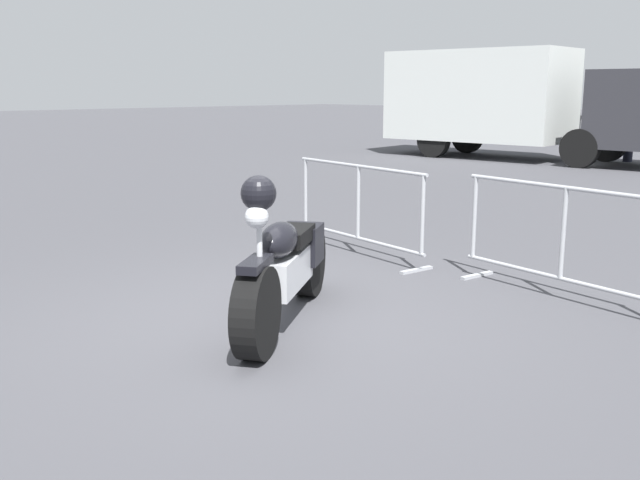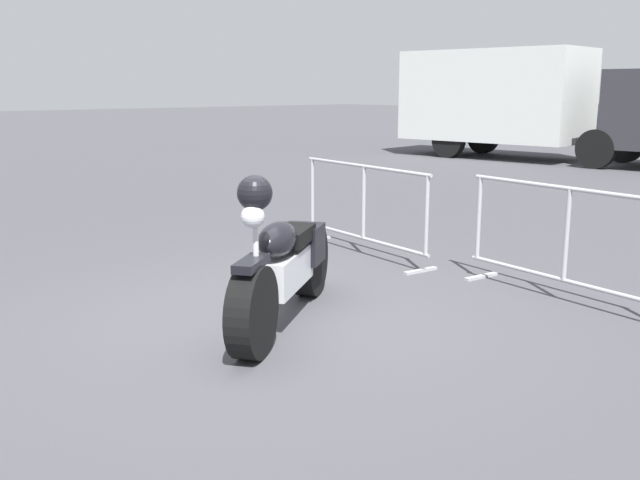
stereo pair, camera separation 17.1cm
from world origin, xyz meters
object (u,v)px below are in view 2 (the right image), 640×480
object	(u,v)px
crowd_barrier_near	(364,209)
parked_car_black	(569,122)
crowd_barrier_far	(566,243)
parked_car_blue	(498,119)
motorcycle	(285,264)
box_truck	(524,99)

from	to	relation	value
crowd_barrier_near	parked_car_black	distance (m)	21.12
crowd_barrier_far	parked_car_blue	world-z (taller)	parked_car_blue
motorcycle	crowd_barrier_far	xyz separation A→B (m)	(1.28, 2.28, 0.05)
parked_car_blue	parked_car_black	bearing A→B (deg)	-87.42
crowd_barrier_far	motorcycle	bearing A→B (deg)	-119.36
parked_car_black	parked_car_blue	bearing A→B (deg)	92.58
crowd_barrier_near	crowd_barrier_far	world-z (taller)	same
parked_car_blue	box_truck	bearing A→B (deg)	-149.94
crowd_barrier_far	box_truck	xyz separation A→B (m)	(-7.69, 11.65, 1.08)
crowd_barrier_far	parked_car_blue	xyz separation A→B (m)	(-13.38, 19.04, 0.15)
crowd_barrier_near	crowd_barrier_far	xyz separation A→B (m)	(2.56, 0.00, 0.00)
box_truck	parked_car_blue	size ratio (longest dim) A/B	1.83
parked_car_black	crowd_barrier_near	bearing A→B (deg)	-165.32
motorcycle	crowd_barrier_far	size ratio (longest dim) A/B	0.93
box_truck	parked_car_black	world-z (taller)	box_truck
crowd_barrier_far	parked_car_black	bearing A→B (deg)	118.36
crowd_barrier_near	parked_car_black	world-z (taller)	parked_car_black
crowd_barrier_near	box_truck	world-z (taller)	box_truck
parked_car_blue	parked_car_black	size ratio (longest dim) A/B	1.03
parked_car_blue	parked_car_black	xyz separation A→B (m)	(2.83, 0.51, -0.02)
parked_car_blue	motorcycle	bearing A→B (deg)	-157.97
motorcycle	parked_car_black	size ratio (longest dim) A/B	0.49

